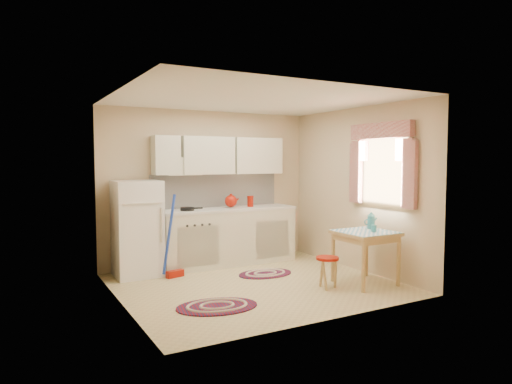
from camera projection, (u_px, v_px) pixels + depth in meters
room_shell at (257, 167)px, 6.41m from camera, size 3.64×3.60×2.52m
fridge at (137, 228)px, 6.65m from camera, size 0.65×0.60×1.40m
broom at (175, 236)px, 6.57m from camera, size 0.30×0.18×1.20m
base_cabinets at (228, 237)px, 7.44m from camera, size 2.25×0.60×0.88m
countertop at (228, 209)px, 7.40m from camera, size 2.27×0.62×0.04m
frying_pan at (187, 209)px, 7.01m from camera, size 0.22×0.22×0.05m
red_kettle at (231, 201)px, 7.42m from camera, size 0.26×0.25×0.22m
red_canister at (250, 202)px, 7.60m from camera, size 0.13×0.13×0.16m
table at (365, 258)px, 6.25m from camera, size 0.72×0.72×0.72m
stool at (327, 273)px, 6.03m from camera, size 0.32×0.32×0.42m
coffee_pot at (371, 220)px, 6.42m from camera, size 0.16×0.15×0.25m
mug at (374, 229)px, 6.16m from camera, size 0.07×0.07×0.10m
rug_center at (265, 274)px, 6.78m from camera, size 0.85×0.58×0.02m
rug_left at (217, 306)px, 5.26m from camera, size 1.06×0.82×0.02m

